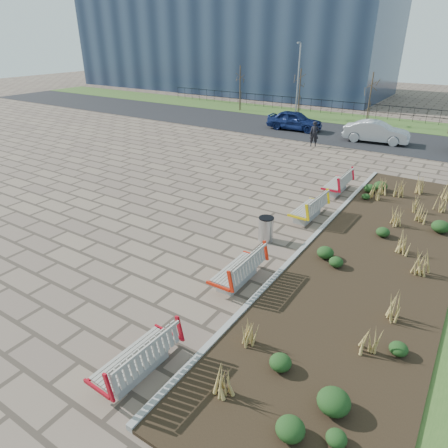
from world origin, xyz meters
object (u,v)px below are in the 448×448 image
Objects in this scene: bench_c at (308,207)px; litter_bin at (266,229)px; car_blue at (295,120)px; car_silver at (376,132)px; bench_a at (135,355)px; bench_b at (237,267)px; pedestrian at (314,134)px; lamp_west at (298,81)px; bench_d at (337,182)px.

litter_bin is (-0.52, -2.63, -0.05)m from bench_c.
bench_c is at bearing -156.77° from car_blue.
litter_bin is 16.74m from car_silver.
bench_b is (0.00, 4.26, 0.00)m from bench_a.
bench_a is 1.30× the size of pedestrian.
bench_c is at bearing -64.80° from lamp_west.
car_blue is at bearing 108.41° from bench_a.
bench_a is at bearing -88.07° from bench_c.
pedestrian reaches higher than bench_c.
bench_a is 2.36× the size of litter_bin.
lamp_west is (-9.00, 24.59, 2.54)m from bench_b.
bench_a is 1.00× the size of bench_d.
car_silver is (-0.89, 19.56, 0.22)m from bench_b.
lamp_west is at bearing 117.13° from bench_c.
lamp_west reaches higher than car_silver.
bench_b is 26.30m from lamp_west.
pedestrian reaches higher than bench_a.
bench_c is 14.13m from car_silver.
litter_bin is 0.55× the size of pedestrian.
lamp_west reaches higher than car_blue.
bench_d is 0.50× the size of car_blue.
car_blue is (-7.11, 20.09, 0.23)m from bench_b.
car_silver is at bearing 26.88° from pedestrian.
car_silver is (-0.89, 14.10, 0.22)m from bench_c.
pedestrian is 0.38× the size of car_silver.
bench_a is at bearing 176.04° from car_silver.
bench_d is at bearing 178.69° from car_silver.
lamp_west is (-9.00, 19.13, 2.54)m from bench_c.
car_blue reaches higher than bench_d.
bench_d is at bearing -79.79° from pedestrian.
lamp_west reaches higher than pedestrian.
bench_b and bench_c have the same top height.
bench_d is (0.00, 3.50, 0.00)m from bench_c.
lamp_west is at bearing 102.39° from pedestrian.
litter_bin is at bearing -93.89° from pedestrian.
bench_a is at bearing -90.11° from bench_d.
bench_d is 18.22m from lamp_west.
bench_b is at bearing -90.11° from bench_d.
bench_d is 6.15m from litter_bin.
lamp_west is (-1.89, 4.50, 2.31)m from car_blue.
litter_bin is (-0.52, 7.10, -0.05)m from bench_a.
car_blue is at bearing 117.85° from bench_c.
bench_a is at bearing -97.42° from pedestrian.
bench_b is 1.00× the size of bench_c.
bench_b is 2.36× the size of litter_bin.
lamp_west is (-8.11, 5.02, 2.32)m from car_silver.
pedestrian is at bearing 103.28° from bench_a.
bench_a is at bearing -72.67° from lamp_west.
pedestrian is (-4.06, 10.89, 0.31)m from bench_c.
bench_d is at bearing 90.07° from bench_b.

